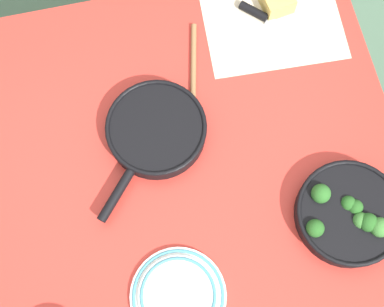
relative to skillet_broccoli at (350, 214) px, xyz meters
name	(u,v)px	position (x,y,z in m)	size (l,w,h in m)	color
ground_plane	(192,213)	(0.34, -0.23, -0.80)	(14.00, 14.00, 0.00)	#51755B
dining_table_red	(192,165)	(0.34, -0.23, -0.12)	(1.07, 1.02, 0.77)	red
skillet_broccoli	(350,214)	(0.00, 0.00, 0.00)	(0.38, 0.26, 0.08)	black
skillet_eggs	(156,131)	(0.42, -0.31, 0.00)	(0.31, 0.34, 0.05)	black
wooden_spoon	(193,95)	(0.30, -0.40, -0.02)	(0.10, 0.33, 0.02)	#996B42
parchment_sheet	(274,26)	(0.04, -0.55, -0.03)	(0.39, 0.28, 0.00)	beige
grater_knife	(273,22)	(0.04, -0.56, -0.02)	(0.23, 0.22, 0.02)	silver
cheese_block	(277,1)	(0.02, -0.61, 0.00)	(0.09, 0.09, 0.05)	#E0C15B
dinner_plate_stack	(178,296)	(0.45, 0.10, -0.02)	(0.23, 0.23, 0.03)	white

